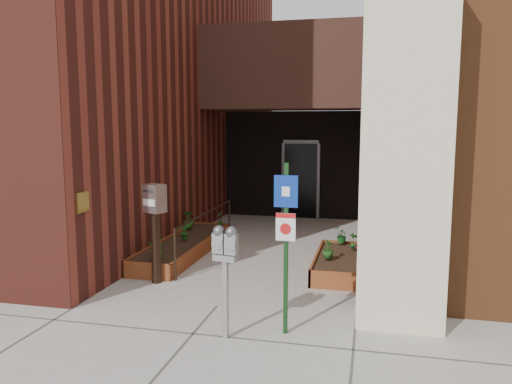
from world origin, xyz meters
The scene contains 15 objects.
ground centered at (0.00, 0.00, 0.00)m, with size 80.00×80.00×0.00m, color #9E9991.
architecture centered at (-0.18, 6.89, 4.98)m, with size 20.00×14.60×10.00m.
planter_left centered at (-1.55, 2.70, 0.13)m, with size 0.90×3.60×0.30m.
planter_right centered at (1.60, 2.20, 0.13)m, with size 0.80×2.20×0.30m.
handrail centered at (-1.05, 2.65, 0.75)m, with size 0.04×3.34×0.90m.
parking_meter centered at (0.44, -1.01, 1.10)m, with size 0.33×0.17×1.42m.
sign_post centered at (1.14, -0.72, 1.33)m, with size 0.30×0.08×2.17m.
payment_dropbox centered at (-1.30, 0.80, 1.20)m, with size 0.40×0.35×1.66m.
shrub_left_a centered at (-1.50, 1.29, 0.49)m, with size 0.34×0.34×0.38m, color #2C601B.
shrub_left_b centered at (-1.54, 2.68, 0.46)m, with size 0.18×0.18×0.32m, color #1B601D.
shrub_left_c centered at (-1.85, 3.75, 0.50)m, with size 0.22×0.22×0.40m, color #28601B.
shrub_left_d centered at (-1.25, 4.22, 0.47)m, with size 0.18×0.18×0.34m, color #225718.
shrub_right_a centered at (1.44, 1.91, 0.47)m, with size 0.19×0.19×0.34m, color #1E5016.
shrub_right_b centered at (1.85, 2.67, 0.46)m, with size 0.17×0.17×0.32m, color #19581D.
shrub_right_c centered at (1.60, 3.10, 0.46)m, with size 0.28×0.28×0.32m, color #164E1B.
Camera 1 is at (2.15, -6.67, 2.64)m, focal length 35.00 mm.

